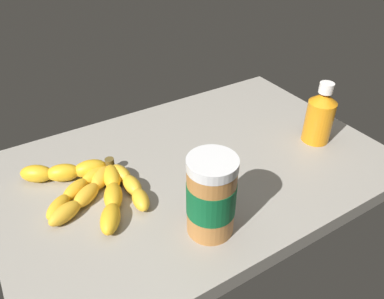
{
  "coord_description": "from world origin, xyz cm",
  "views": [
    {
      "loc": [
        -35.48,
        -56.16,
        51.79
      ],
      "look_at": [
        -0.07,
        1.36,
        3.08
      ],
      "focal_mm": 34.61,
      "sensor_mm": 36.0,
      "label": 1
    }
  ],
  "objects": [
    {
      "name": "ground_plane",
      "position": [
        0.0,
        0.0,
        -1.85
      ],
      "size": [
        85.95,
        57.11,
        3.71
      ],
      "primitive_type": "cube",
      "color": "gray"
    },
    {
      "name": "banana_bunch",
      "position": [
        -23.17,
        2.68,
        1.71
      ],
      "size": [
        21.51,
        27.97,
        3.8
      ],
      "color": "gold",
      "rests_on": "ground_plane"
    },
    {
      "name": "peanut_butter_jar",
      "position": [
        -8.05,
        -17.92,
        7.92
      ],
      "size": [
        8.7,
        8.7,
        15.93
      ],
      "color": "#B27238",
      "rests_on": "ground_plane"
    },
    {
      "name": "honey_bottle",
      "position": [
        30.4,
        -7.35,
        6.81
      ],
      "size": [
        6.63,
        6.63,
        15.32
      ],
      "color": "orange",
      "rests_on": "ground_plane"
    }
  ]
}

